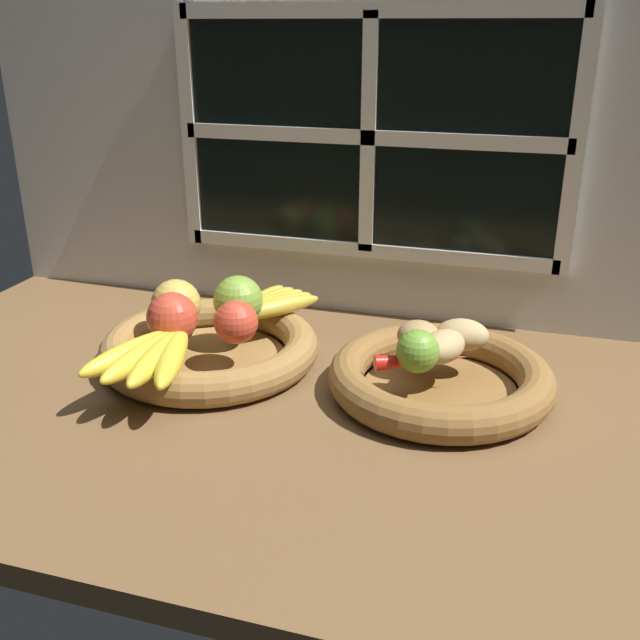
% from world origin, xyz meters
% --- Properties ---
extents(ground_plane, '(1.40, 0.90, 0.03)m').
position_xyz_m(ground_plane, '(0.00, 0.00, -0.01)').
color(ground_plane, brown).
extents(back_wall, '(1.40, 0.05, 0.55)m').
position_xyz_m(back_wall, '(0.00, 0.30, 0.28)').
color(back_wall, silver).
rests_on(back_wall, ground_plane).
extents(fruit_bowl_left, '(0.33, 0.33, 0.05)m').
position_xyz_m(fruit_bowl_left, '(-0.18, 0.02, 0.02)').
color(fruit_bowl_left, olive).
rests_on(fruit_bowl_left, ground_plane).
extents(fruit_bowl_right, '(0.31, 0.31, 0.05)m').
position_xyz_m(fruit_bowl_right, '(0.17, 0.02, 0.02)').
color(fruit_bowl_right, brown).
rests_on(fruit_bowl_right, ground_plane).
extents(apple_red_right, '(0.06, 0.06, 0.06)m').
position_xyz_m(apple_red_right, '(-0.12, -0.01, 0.08)').
color(apple_red_right, '#CC422D').
rests_on(apple_red_right, fruit_bowl_left).
extents(apple_green_back, '(0.08, 0.08, 0.08)m').
position_xyz_m(apple_green_back, '(-0.15, 0.06, 0.09)').
color(apple_green_back, '#7AA338').
rests_on(apple_green_back, fruit_bowl_left).
extents(apple_red_front, '(0.07, 0.07, 0.07)m').
position_xyz_m(apple_red_front, '(-0.21, -0.03, 0.09)').
color(apple_red_front, '#CC422D').
rests_on(apple_red_front, fruit_bowl_left).
extents(apple_golden_left, '(0.08, 0.08, 0.08)m').
position_xyz_m(apple_golden_left, '(-0.23, 0.02, 0.09)').
color(apple_golden_left, gold).
rests_on(apple_golden_left, fruit_bowl_left).
extents(banana_bunch_front, '(0.15, 0.20, 0.03)m').
position_xyz_m(banana_bunch_front, '(-0.20, -0.11, 0.07)').
color(banana_bunch_front, yellow).
rests_on(banana_bunch_front, fruit_bowl_left).
extents(banana_bunch_back, '(0.12, 0.16, 0.03)m').
position_xyz_m(banana_bunch_back, '(-0.12, 0.12, 0.06)').
color(banana_bunch_back, gold).
rests_on(banana_bunch_back, fruit_bowl_left).
extents(potato_large, '(0.08, 0.09, 0.04)m').
position_xyz_m(potato_large, '(0.17, 0.02, 0.07)').
color(potato_large, tan).
rests_on(potato_large, fruit_bowl_right).
extents(potato_back, '(0.08, 0.06, 0.04)m').
position_xyz_m(potato_back, '(0.19, 0.06, 0.07)').
color(potato_back, tan).
rests_on(potato_back, fruit_bowl_right).
extents(potato_oblong, '(0.07, 0.07, 0.04)m').
position_xyz_m(potato_oblong, '(0.13, 0.05, 0.07)').
color(potato_oblong, '#A38451').
rests_on(potato_oblong, fruit_bowl_right).
extents(lime_near, '(0.06, 0.06, 0.06)m').
position_xyz_m(lime_near, '(0.14, -0.02, 0.08)').
color(lime_near, '#6B9E33').
rests_on(lime_near, fruit_bowl_right).
extents(chili_pepper, '(0.13, 0.08, 0.02)m').
position_xyz_m(chili_pepper, '(0.15, -0.01, 0.06)').
color(chili_pepper, red).
rests_on(chili_pepper, fruit_bowl_right).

